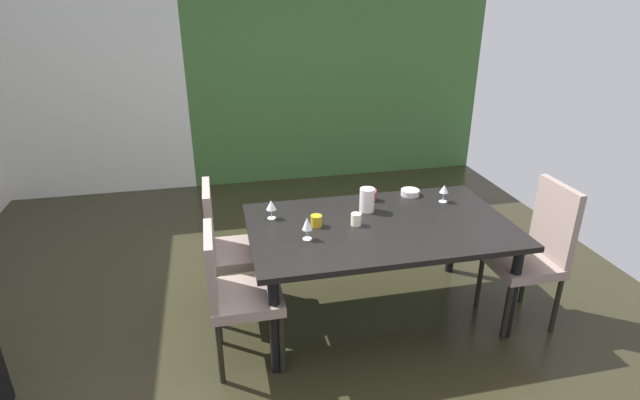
{
  "coord_description": "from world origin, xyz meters",
  "views": [
    {
      "loc": [
        -0.46,
        -2.91,
        2.27
      ],
      "look_at": [
        0.25,
        0.32,
        0.85
      ],
      "focal_mm": 28.0,
      "sensor_mm": 36.0,
      "label": 1
    }
  ],
  "objects_px": {
    "wine_glass_center": "(271,206)",
    "chair_left_far": "(228,243)",
    "dining_table": "(380,233)",
    "cup_near_shelf": "(316,221)",
    "cup_front": "(371,195)",
    "pitcher_near_window": "(367,200)",
    "chair_left_near": "(234,289)",
    "serving_bowl_rear": "(410,192)",
    "chair_right_near": "(535,249)",
    "wine_glass_east": "(307,224)",
    "wine_glass_south": "(444,190)",
    "cup_corner": "(356,219)"
  },
  "relations": [
    {
      "from": "cup_near_shelf",
      "to": "pitcher_near_window",
      "type": "distance_m",
      "value": 0.45
    },
    {
      "from": "chair_right_near",
      "to": "cup_corner",
      "type": "bearing_deg",
      "value": 75.8
    },
    {
      "from": "chair_left_near",
      "to": "cup_near_shelf",
      "type": "distance_m",
      "value": 0.74
    },
    {
      "from": "chair_left_near",
      "to": "serving_bowl_rear",
      "type": "bearing_deg",
      "value": 116.93
    },
    {
      "from": "dining_table",
      "to": "pitcher_near_window",
      "type": "xyz_separation_m",
      "value": [
        -0.03,
        0.23,
        0.16
      ]
    },
    {
      "from": "serving_bowl_rear",
      "to": "chair_right_near",
      "type": "bearing_deg",
      "value": -48.18
    },
    {
      "from": "dining_table",
      "to": "chair_right_near",
      "type": "distance_m",
      "value": 1.09
    },
    {
      "from": "wine_glass_east",
      "to": "cup_front",
      "type": "bearing_deg",
      "value": 41.1
    },
    {
      "from": "serving_bowl_rear",
      "to": "cup_front",
      "type": "relative_size",
      "value": 1.7
    },
    {
      "from": "dining_table",
      "to": "cup_near_shelf",
      "type": "bearing_deg",
      "value": 171.96
    },
    {
      "from": "chair_left_far",
      "to": "wine_glass_south",
      "type": "height_order",
      "value": "chair_left_far"
    },
    {
      "from": "dining_table",
      "to": "wine_glass_south",
      "type": "height_order",
      "value": "wine_glass_south"
    },
    {
      "from": "dining_table",
      "to": "chair_left_far",
      "type": "relative_size",
      "value": 1.81
    },
    {
      "from": "chair_left_near",
      "to": "chair_right_near",
      "type": "bearing_deg",
      "value": 90.0
    },
    {
      "from": "wine_glass_east",
      "to": "cup_corner",
      "type": "height_order",
      "value": "wine_glass_east"
    },
    {
      "from": "wine_glass_east",
      "to": "pitcher_near_window",
      "type": "height_order",
      "value": "pitcher_near_window"
    },
    {
      "from": "pitcher_near_window",
      "to": "dining_table",
      "type": "bearing_deg",
      "value": -83.45
    },
    {
      "from": "wine_glass_east",
      "to": "serving_bowl_rear",
      "type": "bearing_deg",
      "value": 30.74
    },
    {
      "from": "cup_front",
      "to": "pitcher_near_window",
      "type": "bearing_deg",
      "value": -116.76
    },
    {
      "from": "cup_corner",
      "to": "wine_glass_east",
      "type": "bearing_deg",
      "value": -159.87
    },
    {
      "from": "wine_glass_south",
      "to": "wine_glass_center",
      "type": "distance_m",
      "value": 1.32
    },
    {
      "from": "serving_bowl_rear",
      "to": "cup_near_shelf",
      "type": "xyz_separation_m",
      "value": [
        -0.84,
        -0.38,
        0.02
      ]
    },
    {
      "from": "dining_table",
      "to": "wine_glass_east",
      "type": "distance_m",
      "value": 0.58
    },
    {
      "from": "chair_left_far",
      "to": "wine_glass_center",
      "type": "relative_size",
      "value": 7.28
    },
    {
      "from": "wine_glass_center",
      "to": "chair_left_far",
      "type": "bearing_deg",
      "value": 173.42
    },
    {
      "from": "wine_glass_center",
      "to": "pitcher_near_window",
      "type": "distance_m",
      "value": 0.7
    },
    {
      "from": "wine_glass_south",
      "to": "cup_front",
      "type": "distance_m",
      "value": 0.55
    },
    {
      "from": "chair_left_far",
      "to": "pitcher_near_window",
      "type": "height_order",
      "value": "chair_left_far"
    },
    {
      "from": "chair_right_near",
      "to": "wine_glass_center",
      "type": "bearing_deg",
      "value": 73.17
    },
    {
      "from": "chair_left_near",
      "to": "wine_glass_east",
      "type": "bearing_deg",
      "value": 109.07
    },
    {
      "from": "wine_glass_east",
      "to": "cup_front",
      "type": "distance_m",
      "value": 0.81
    },
    {
      "from": "cup_front",
      "to": "cup_near_shelf",
      "type": "xyz_separation_m",
      "value": [
        -0.51,
        -0.35,
        -0.0
      ]
    },
    {
      "from": "chair_left_far",
      "to": "wine_glass_east",
      "type": "xyz_separation_m",
      "value": [
        0.51,
        -0.4,
        0.29
      ]
    },
    {
      "from": "wine_glass_east",
      "to": "dining_table",
      "type": "bearing_deg",
      "value": 11.94
    },
    {
      "from": "dining_table",
      "to": "chair_right_near",
      "type": "bearing_deg",
      "value": -15.29
    },
    {
      "from": "cup_front",
      "to": "cup_near_shelf",
      "type": "distance_m",
      "value": 0.62
    },
    {
      "from": "chair_left_near",
      "to": "serving_bowl_rear",
      "type": "relative_size",
      "value": 6.49
    },
    {
      "from": "chair_left_far",
      "to": "serving_bowl_rear",
      "type": "distance_m",
      "value": 1.47
    },
    {
      "from": "chair_left_near",
      "to": "wine_glass_center",
      "type": "height_order",
      "value": "chair_left_near"
    },
    {
      "from": "wine_glass_east",
      "to": "chair_left_far",
      "type": "bearing_deg",
      "value": 141.61
    },
    {
      "from": "chair_right_near",
      "to": "cup_corner",
      "type": "height_order",
      "value": "chair_right_near"
    },
    {
      "from": "wine_glass_east",
      "to": "cup_front",
      "type": "height_order",
      "value": "wine_glass_east"
    },
    {
      "from": "wine_glass_south",
      "to": "serving_bowl_rear",
      "type": "distance_m",
      "value": 0.28
    },
    {
      "from": "chair_right_near",
      "to": "wine_glass_east",
      "type": "relative_size",
      "value": 6.74
    },
    {
      "from": "wine_glass_east",
      "to": "cup_corner",
      "type": "relative_size",
      "value": 1.84
    },
    {
      "from": "chair_right_near",
      "to": "chair_left_far",
      "type": "bearing_deg",
      "value": 74.68
    },
    {
      "from": "wine_glass_center",
      "to": "cup_front",
      "type": "relative_size",
      "value": 1.62
    },
    {
      "from": "serving_bowl_rear",
      "to": "cup_front",
      "type": "distance_m",
      "value": 0.33
    },
    {
      "from": "chair_right_near",
      "to": "cup_corner",
      "type": "distance_m",
      "value": 1.28
    },
    {
      "from": "serving_bowl_rear",
      "to": "chair_left_near",
      "type": "bearing_deg",
      "value": -153.07
    }
  ]
}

